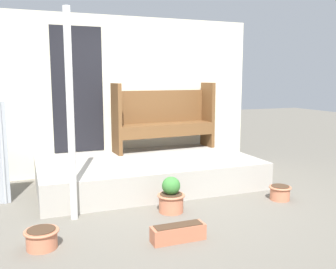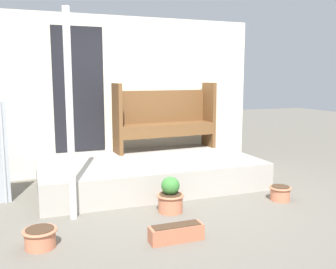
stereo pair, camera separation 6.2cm
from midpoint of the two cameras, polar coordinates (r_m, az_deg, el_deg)
The scene contains 9 objects.
ground_plane at distance 4.88m, azimuth 0.03°, elevation -10.44°, with size 24.00×24.00×0.00m, color #666056.
porch_slab at distance 5.68m, azimuth -2.75°, elevation -5.65°, with size 3.17×1.84×0.39m.
house_wall at distance 6.41m, azimuth -5.75°, elevation 5.99°, with size 4.37×0.08×2.60m.
support_post at distance 4.25m, azimuth -14.33°, elevation 2.67°, with size 0.08×0.08×2.35m.
bench at distance 6.29m, azimuth -0.25°, elevation 2.78°, with size 1.75×0.51×1.12m.
flower_pot_left at distance 3.85m, azimuth -18.46°, elevation -14.60°, with size 0.33×0.33×0.19m.
flower_pot_middle at distance 4.53m, azimuth 0.77°, elevation -9.46°, with size 0.33×0.33×0.43m.
flower_pot_right at distance 5.19m, azimuth 17.06°, elevation -8.44°, with size 0.29×0.29×0.19m.
planter_box_rect at distance 3.82m, azimuth 1.75°, elevation -14.74°, with size 0.54×0.17×0.17m.
Camera 2 is at (-1.58, -4.33, 1.60)m, focal length 40.00 mm.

